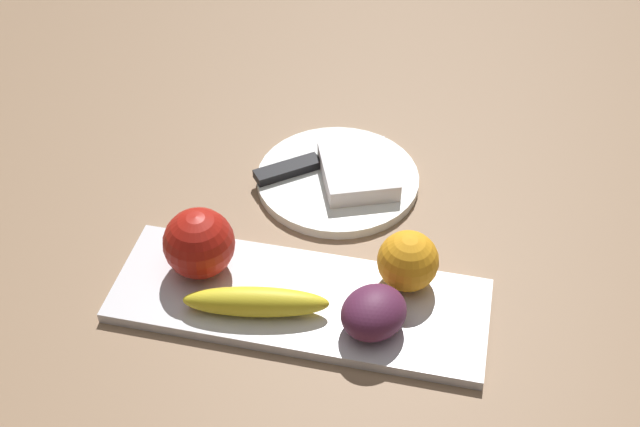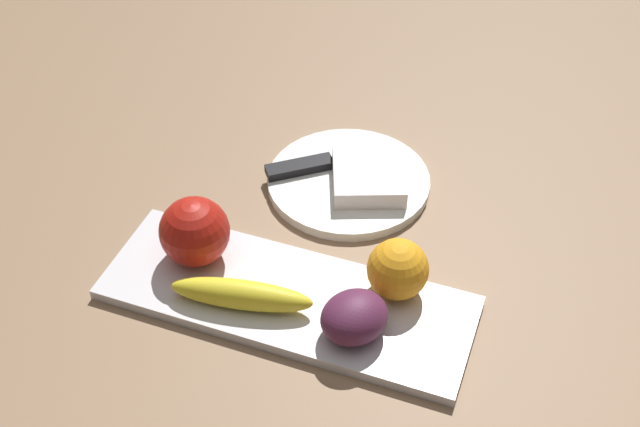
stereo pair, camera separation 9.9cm
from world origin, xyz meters
name	(u,v)px [view 1 (the left image)]	position (x,y,z in m)	size (l,w,h in m)	color
ground_plane	(265,321)	(0.00, 0.00, 0.00)	(2.40, 2.40, 0.00)	#896A4D
fruit_tray	(299,301)	(0.03, 0.03, 0.01)	(0.42, 0.15, 0.01)	silver
apple	(199,243)	(-0.09, 0.05, 0.05)	(0.08, 0.08, 0.08)	#A91A11
banana	(256,301)	(-0.01, 0.00, 0.03)	(0.16, 0.03, 0.03)	yellow
orange_near_apple	(408,261)	(0.15, 0.08, 0.05)	(0.07, 0.07, 0.07)	orange
grape_bunch	(374,312)	(0.12, 0.01, 0.04)	(0.08, 0.07, 0.05)	#54223F
dinner_plate	(338,180)	(0.03, 0.25, 0.01)	(0.21, 0.21, 0.01)	white
folded_napkin	(358,171)	(0.06, 0.25, 0.03)	(0.09, 0.11, 0.02)	white
knife	(298,167)	(-0.02, 0.25, 0.02)	(0.16, 0.13, 0.01)	silver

